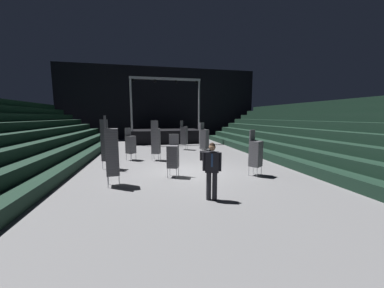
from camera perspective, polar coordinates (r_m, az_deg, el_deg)
name	(u,v)px	position (r m, az deg, el deg)	size (l,w,h in m)	color
ground_plane	(187,172)	(9.84, -1.49, -7.68)	(22.00, 30.00, 0.10)	slate
arena_end_wall	(162,103)	(24.44, -8.15, 10.86)	(22.00, 0.30, 8.00)	black
bleacher_bank_right	(319,129)	(14.22, 31.22, 3.48)	(6.00, 24.00, 3.60)	black
stage_riser	(165,135)	(20.86, -7.27, 2.37)	(6.59, 3.56, 5.95)	black
man_with_tie	(212,168)	(6.33, 5.44, -6.47)	(0.57, 0.34, 1.76)	black
chair_stack_front_left	(202,136)	(15.92, 2.83, 2.07)	(0.47, 0.47, 2.05)	#B2B5BA
chair_stack_front_right	(184,135)	(15.98, -2.21, 2.40)	(0.61, 0.61, 2.22)	#B2B5BA
chair_stack_mid_left	(256,153)	(9.32, 16.92, -2.35)	(0.61, 0.61, 1.96)	#B2B5BA
chair_stack_mid_right	(107,144)	(10.82, -22.02, -0.12)	(0.59, 0.59, 2.39)	#B2B5BA
chair_stack_mid_centre	(131,144)	(12.62, -16.38, -0.02)	(0.62, 0.62, 1.88)	#B2B5BA
chair_stack_rear_left	(204,139)	(13.85, 3.41, 1.43)	(0.62, 0.62, 2.14)	#B2B5BA
chair_stack_rear_right	(156,141)	(12.20, -9.82, 0.92)	(0.56, 0.56, 2.31)	#B2B5BA
chair_stack_rear_centre	(173,156)	(8.78, -5.20, -3.19)	(0.56, 0.56, 1.79)	#B2B5BA
chair_stack_aisle_left	(112,151)	(8.07, -20.93, -1.87)	(0.49, 0.49, 2.56)	#B2B5BA
equipment_road_case	(207,156)	(12.41, 4.24, -3.17)	(0.90, 0.60, 0.47)	black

